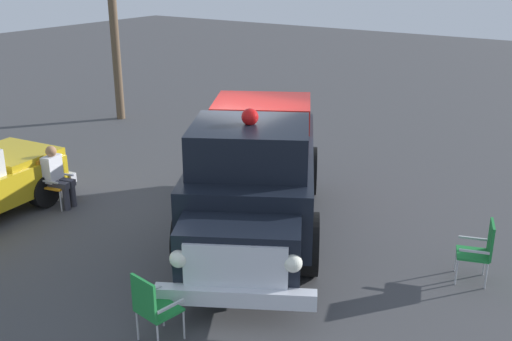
{
  "coord_description": "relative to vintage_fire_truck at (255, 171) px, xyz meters",
  "views": [
    {
      "loc": [
        6.62,
        -9.24,
        4.91
      ],
      "look_at": [
        0.74,
        -0.46,
        1.12
      ],
      "focal_mm": 42.35,
      "sensor_mm": 36.0,
      "label": 1
    }
  ],
  "objects": [
    {
      "name": "spectator_seated",
      "position": [
        -4.01,
        -1.26,
        -0.5
      ],
      "size": [
        0.6,
        0.48,
        1.29
      ],
      "color": "#383842",
      "rests_on": "ground"
    },
    {
      "name": "lawn_chair_by_car",
      "position": [
        3.99,
        0.43,
        -0.61
      ],
      "size": [
        0.62,
        0.63,
        1.02
      ],
      "color": "#B7BABF",
      "rests_on": "ground"
    },
    {
      "name": "ground_plane",
      "position": [
        -0.85,
        0.67,
        -1.2
      ],
      "size": [
        60.0,
        60.0,
        0.0
      ],
      "primitive_type": "plane",
      "color": "#424244"
    },
    {
      "name": "vintage_fire_truck",
      "position": [
        0.0,
        0.0,
        0.0
      ],
      "size": [
        4.79,
        6.26,
        2.59
      ],
      "color": "black",
      "rests_on": "ground"
    },
    {
      "name": "lawn_chair_near_truck",
      "position": [
        -4.14,
        -1.29,
        -0.61
      ],
      "size": [
        0.59,
        0.6,
        1.02
      ],
      "color": "#B7BABF",
      "rests_on": "ground"
    },
    {
      "name": "lawn_chair_spare",
      "position": [
        0.83,
        -3.66,
        -0.61
      ],
      "size": [
        0.58,
        0.57,
        1.02
      ],
      "color": "#B7BABF",
      "rests_on": "ground"
    }
  ]
}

